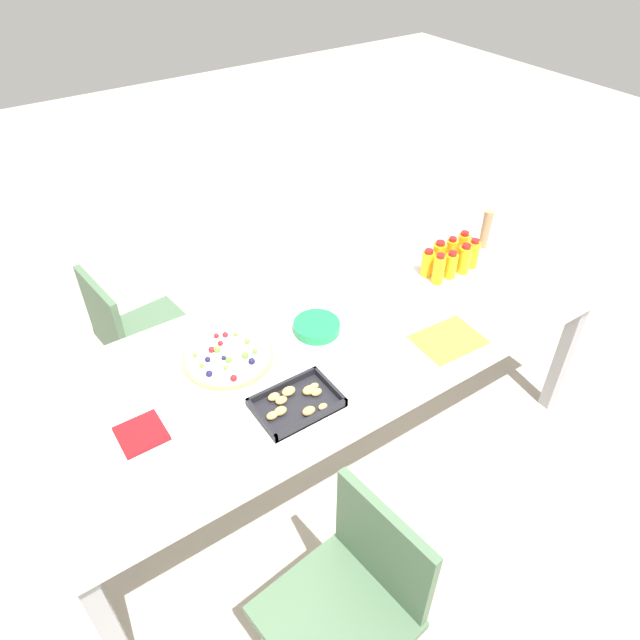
% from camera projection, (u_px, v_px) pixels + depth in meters
% --- Properties ---
extents(ground_plane, '(12.00, 12.00, 0.00)m').
position_uv_depth(ground_plane, '(330.00, 454.00, 2.77)').
color(ground_plane, '#B2A899').
extents(party_table, '(2.41, 0.90, 0.75)m').
position_uv_depth(party_table, '(332.00, 347.00, 2.33)').
color(party_table, white).
rests_on(party_table, ground_plane).
extents(chair_near_right, '(0.44, 0.44, 0.83)m').
position_uv_depth(chair_near_right, '(135.00, 332.00, 2.70)').
color(chair_near_right, '#4C6B4C').
rests_on(chair_near_right, ground_plane).
extents(chair_far_right, '(0.44, 0.44, 0.83)m').
position_uv_depth(chair_far_right, '(352.00, 595.00, 1.74)').
color(chair_far_right, '#4C6B4C').
rests_on(chair_far_right, ground_plane).
extents(juice_bottle_0, '(0.06, 0.06, 0.14)m').
position_uv_depth(juice_bottle_0, '(463.00, 246.00, 2.68)').
color(juice_bottle_0, '#FAAC14').
rests_on(juice_bottle_0, party_table).
extents(juice_bottle_1, '(0.05, 0.05, 0.15)m').
position_uv_depth(juice_bottle_1, '(451.00, 252.00, 2.64)').
color(juice_bottle_1, '#F8AD14').
rests_on(juice_bottle_1, party_table).
extents(juice_bottle_2, '(0.06, 0.06, 0.15)m').
position_uv_depth(juice_bottle_2, '(439.00, 257.00, 2.61)').
color(juice_bottle_2, '#FAAE14').
rests_on(juice_bottle_2, party_table).
extents(juice_bottle_3, '(0.06, 0.06, 0.13)m').
position_uv_depth(juice_bottle_3, '(427.00, 263.00, 2.58)').
color(juice_bottle_3, '#F8AD14').
rests_on(juice_bottle_3, party_table).
extents(juice_bottle_4, '(0.05, 0.05, 0.14)m').
position_uv_depth(juice_bottle_4, '(473.00, 254.00, 2.63)').
color(juice_bottle_4, '#FBAF14').
rests_on(juice_bottle_4, party_table).
extents(juice_bottle_5, '(0.06, 0.06, 0.14)m').
position_uv_depth(juice_bottle_5, '(464.00, 259.00, 2.60)').
color(juice_bottle_5, '#F8AF14').
rests_on(juice_bottle_5, party_table).
extents(juice_bottle_6, '(0.06, 0.06, 0.13)m').
position_uv_depth(juice_bottle_6, '(451.00, 265.00, 2.57)').
color(juice_bottle_6, '#FAAF14').
rests_on(juice_bottle_6, party_table).
extents(juice_bottle_7, '(0.05, 0.05, 0.15)m').
position_uv_depth(juice_bottle_7, '(439.00, 269.00, 2.53)').
color(juice_bottle_7, '#FAAB14').
rests_on(juice_bottle_7, party_table).
extents(fruit_pizza, '(0.35, 0.35, 0.05)m').
position_uv_depth(fruit_pizza, '(228.00, 356.00, 2.18)').
color(fruit_pizza, tan).
rests_on(fruit_pizza, party_table).
extents(snack_tray, '(0.29, 0.20, 0.04)m').
position_uv_depth(snack_tray, '(296.00, 403.00, 1.99)').
color(snack_tray, black).
rests_on(snack_tray, party_table).
extents(plate_stack, '(0.19, 0.19, 0.04)m').
position_uv_depth(plate_stack, '(317.00, 327.00, 2.30)').
color(plate_stack, '#1E8C4C').
rests_on(plate_stack, party_table).
extents(napkin_stack, '(0.15, 0.15, 0.01)m').
position_uv_depth(napkin_stack, '(141.00, 434.00, 1.90)').
color(napkin_stack, red).
rests_on(napkin_stack, party_table).
extents(cardboard_tube, '(0.04, 0.04, 0.19)m').
position_uv_depth(cardboard_tube, '(486.00, 229.00, 2.75)').
color(cardboard_tube, '#9E7A56').
rests_on(cardboard_tube, party_table).
extents(paper_folder, '(0.27, 0.21, 0.01)m').
position_uv_depth(paper_folder, '(448.00, 340.00, 2.27)').
color(paper_folder, yellow).
rests_on(paper_folder, party_table).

